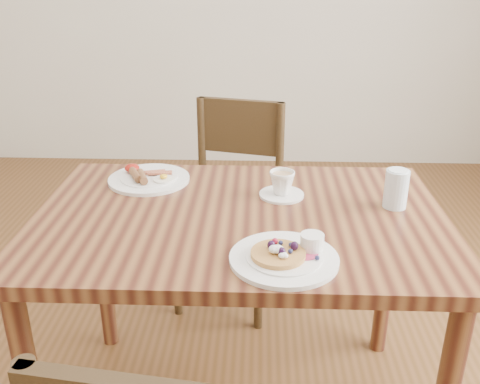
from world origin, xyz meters
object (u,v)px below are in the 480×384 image
(dining_table, at_px, (240,244))
(chair_far, at_px, (232,194))
(pancake_plate, at_px, (286,255))
(water_glass, at_px, (396,189))
(breakfast_plate, at_px, (148,178))
(teacup_saucer, at_px, (282,185))

(dining_table, distance_m, chair_far, 0.74)
(pancake_plate, bearing_deg, dining_table, 115.58)
(chair_far, relative_size, pancake_plate, 3.26)
(pancake_plate, xyz_separation_m, water_glass, (0.34, 0.33, 0.04))
(dining_table, xyz_separation_m, breakfast_plate, (-0.32, 0.24, 0.11))
(dining_table, height_order, pancake_plate, pancake_plate)
(dining_table, distance_m, pancake_plate, 0.31)
(teacup_saucer, bearing_deg, breakfast_plate, 166.53)
(breakfast_plate, bearing_deg, water_glass, -12.60)
(dining_table, relative_size, chair_far, 1.36)
(dining_table, bearing_deg, water_glass, 8.46)
(pancake_plate, relative_size, teacup_saucer, 1.93)
(pancake_plate, relative_size, water_glass, 2.33)
(chair_far, relative_size, breakfast_plate, 3.26)
(dining_table, xyz_separation_m, teacup_saucer, (0.13, 0.14, 0.13))
(chair_far, xyz_separation_m, pancake_plate, (0.18, -0.98, 0.27))
(chair_far, bearing_deg, pancake_plate, 114.21)
(teacup_saucer, bearing_deg, pancake_plate, -90.31)
(dining_table, height_order, breakfast_plate, breakfast_plate)
(chair_far, xyz_separation_m, teacup_saucer, (0.19, -0.59, 0.29))
(dining_table, bearing_deg, breakfast_plate, 142.70)
(pancake_plate, distance_m, breakfast_plate, 0.67)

